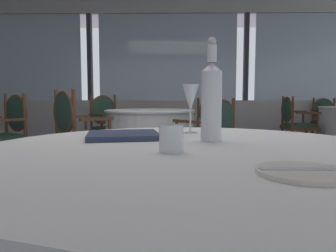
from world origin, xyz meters
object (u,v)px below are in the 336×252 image
object	(u,v)px
dining_chair_1_2	(108,122)
dining_chair_1_3	(76,130)
side_plate	(303,172)
dining_chair_1_1	(203,124)
water_tumbler	(171,138)
dining_chair_0_2	(6,129)
dining_chair_1_0	(211,135)
dining_chair_2_2	(294,121)
water_bottle	(211,99)
menu_book	(123,135)
wine_glass	(190,99)
dining_chair_2_1	(326,117)

from	to	relation	value
dining_chair_1_2	dining_chair_1_3	size ratio (longest dim) A/B	0.96
side_plate	dining_chair_1_1	world-z (taller)	dining_chair_1_1
water_tumbler	dining_chair_0_2	world-z (taller)	dining_chair_0_2
dining_chair_1_0	dining_chair_1_2	world-z (taller)	dining_chair_1_2
side_plate	dining_chair_0_2	world-z (taller)	dining_chair_0_2
dining_chair_1_0	dining_chair_2_2	size ratio (longest dim) A/B	0.98
dining_chair_1_2	dining_chair_1_0	bearing A→B (deg)	0.00
dining_chair_1_2	dining_chair_2_2	distance (m)	2.89
water_bottle	dining_chair_1_3	world-z (taller)	water_bottle
dining_chair_2_2	menu_book	bearing A→B (deg)	-120.37
wine_glass	dining_chair_2_1	bearing A→B (deg)	59.13
dining_chair_1_0	dining_chair_1_2	bearing A→B (deg)	0.00
water_bottle	dining_chair_2_2	size ratio (longest dim) A/B	0.39
water_bottle	dining_chair_1_2	world-z (taller)	water_bottle
water_tumbler	dining_chair_1_1	xyz separation A→B (m)	(0.43, 3.69, -0.27)
water_bottle	water_tumbler	xyz separation A→B (m)	(-0.14, -0.22, -0.11)
wine_glass	dining_chair_1_1	size ratio (longest dim) A/B	0.23
dining_chair_2_1	water_bottle	bearing A→B (deg)	-30.82
dining_chair_2_2	side_plate	bearing A→B (deg)	-112.19
dining_chair_2_2	wine_glass	bearing A→B (deg)	-118.24
dining_chair_0_2	dining_chair_1_1	xyz separation A→B (m)	(2.34, 0.99, -0.03)
side_plate	water_tumbler	world-z (taller)	water_tumbler
water_bottle	wine_glass	bearing A→B (deg)	103.59
dining_chair_1_0	dining_chair_1_3	world-z (taller)	dining_chair_1_3
dining_chair_2_2	dining_chair_1_1	bearing A→B (deg)	-164.81
dining_chair_1_0	dining_chair_1_3	size ratio (longest dim) A/B	0.92
water_tumbler	wine_glass	bearing A→B (deg)	80.59
dining_chair_1_3	wine_glass	bearing A→B (deg)	-103.40
wine_glass	dining_chair_1_1	world-z (taller)	wine_glass
dining_chair_1_0	dining_chair_1_2	distance (m)	1.96
dining_chair_0_2	menu_book	bearing A→B (deg)	69.87
water_bottle	dining_chair_1_1	world-z (taller)	water_bottle
side_plate	water_bottle	distance (m)	0.52
dining_chair_0_2	dining_chair_1_1	distance (m)	2.54
side_plate	dining_chair_2_2	bearing A→B (deg)	69.57
dining_chair_1_2	dining_chair_1_1	bearing A→B (deg)	44.82
wine_glass	dining_chair_1_3	distance (m)	2.19
dining_chair_1_1	dining_chair_0_2	bearing A→B (deg)	-20.49
wine_glass	side_plate	bearing A→B (deg)	-75.63
menu_book	dining_chair_1_2	distance (m)	3.52
dining_chair_2_2	dining_chair_1_3	bearing A→B (deg)	-150.02
side_plate	water_bottle	size ratio (longest dim) A/B	0.52
wine_glass	water_bottle	bearing A→B (deg)	-76.41
side_plate	menu_book	bearing A→B (deg)	128.37
wine_glass	dining_chair_1_0	size ratio (longest dim) A/B	0.23
water_bottle	wine_glass	distance (m)	0.26
side_plate	dining_chair_2_1	bearing A→B (deg)	64.21
dining_chair_1_0	dining_chair_2_1	xyz separation A→B (m)	(2.52, 2.89, -0.01)
dining_chair_0_2	dining_chair_2_2	bearing A→B (deg)	144.74
water_bottle	dining_chair_1_2	size ratio (longest dim) A/B	0.38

